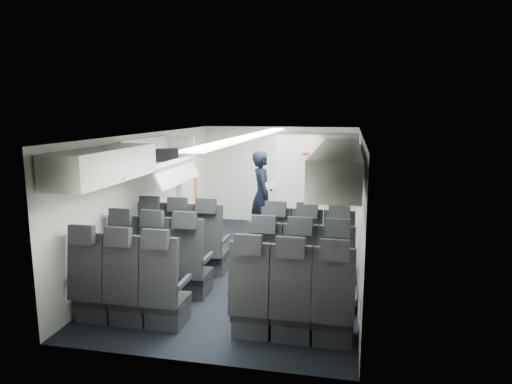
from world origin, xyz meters
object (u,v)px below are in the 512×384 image
at_px(carry_on_bag, 167,155).
at_px(seat_row_front, 244,251).
at_px(seat_row_mid, 228,271).
at_px(seat_row_rear, 207,298).
at_px(galley_unit, 321,184).
at_px(flight_attendant, 262,194).
at_px(boarding_door, 188,189).

bearing_deg(carry_on_bag, seat_row_front, -42.32).
distance_m(seat_row_mid, seat_row_rear, 0.90).
distance_m(seat_row_mid, carry_on_bag, 2.51).
relative_size(seat_row_front, galley_unit, 1.75).
relative_size(flight_attendant, carry_on_bag, 4.83).
bearing_deg(seat_row_rear, seat_row_front, 90.00).
height_order(seat_row_mid, seat_row_rear, same).
height_order(seat_row_front, flight_attendant, flight_attendant).
height_order(seat_row_mid, galley_unit, galley_unit).
bearing_deg(flight_attendant, boarding_door, 77.69).
distance_m(seat_row_rear, galley_unit, 5.17).
bearing_deg(galley_unit, seat_row_front, -106.28).
relative_size(seat_row_front, boarding_door, 1.79).
distance_m(seat_row_mid, galley_unit, 4.30).
bearing_deg(seat_row_mid, boarding_door, 118.77).
relative_size(seat_row_mid, flight_attendant, 1.92).
distance_m(seat_row_mid, boarding_door, 3.45).
relative_size(galley_unit, carry_on_bag, 5.30).
bearing_deg(galley_unit, boarding_door, -155.72).
height_order(seat_row_rear, boarding_door, boarding_door).
xyz_separation_m(seat_row_rear, galley_unit, (0.95, 5.05, 0.55)).
distance_m(galley_unit, boarding_door, 2.84).
relative_size(seat_row_mid, boarding_door, 1.79).
distance_m(galley_unit, flight_attendant, 1.50).
bearing_deg(carry_on_bag, seat_row_rear, -78.16).
bearing_deg(seat_row_rear, galley_unit, 79.35).
xyz_separation_m(seat_row_front, galley_unit, (0.95, 3.25, 0.55)).
bearing_deg(seat_row_mid, galley_unit, 77.12).
distance_m(seat_row_front, carry_on_bag, 2.08).
bearing_deg(carry_on_bag, galley_unit, 28.80).
bearing_deg(galley_unit, flight_attendant, -137.14).
relative_size(seat_row_rear, galley_unit, 1.75).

